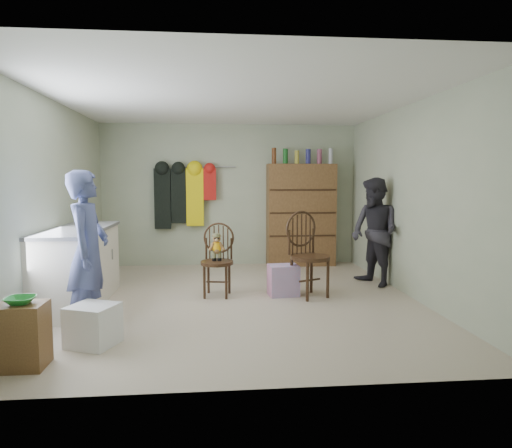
{
  "coord_description": "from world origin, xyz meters",
  "views": [
    {
      "loc": [
        -0.3,
        -5.68,
        1.52
      ],
      "look_at": [
        0.25,
        0.2,
        0.95
      ],
      "focal_mm": 32.0,
      "sensor_mm": 36.0,
      "label": 1
    }
  ],
  "objects": [
    {
      "name": "chair_far",
      "position": [
        0.91,
        0.13,
        0.6
      ],
      "size": [
        0.66,
        0.66,
        1.12
      ],
      "rotation": [
        0.0,
        0.0,
        0.45
      ],
      "color": "#3A2414",
      "rests_on": "ground"
    },
    {
      "name": "person_right",
      "position": [
        2.0,
        0.63,
        0.78
      ],
      "size": [
        0.81,
        0.91,
        1.56
      ],
      "primitive_type": "imported",
      "rotation": [
        0.0,
        0.0,
        -1.23
      ],
      "color": "#2D2B33",
      "rests_on": "ground"
    },
    {
      "name": "room_walls",
      "position": [
        0.0,
        0.53,
        1.58
      ],
      "size": [
        5.0,
        5.0,
        5.0
      ],
      "color": "#B1B89A",
      "rests_on": "ground"
    },
    {
      "name": "person_left",
      "position": [
        -1.55,
        -1.03,
        0.81
      ],
      "size": [
        0.42,
        0.61,
        1.62
      ],
      "primitive_type": "imported",
      "rotation": [
        0.0,
        0.0,
        1.51
      ],
      "color": "#4B548A",
      "rests_on": "ground"
    },
    {
      "name": "ground_plane",
      "position": [
        0.0,
        0.0,
        0.0
      ],
      "size": [
        5.0,
        5.0,
        0.0
      ],
      "primitive_type": "plane",
      "color": "beige",
      "rests_on": "ground"
    },
    {
      "name": "chair_front",
      "position": [
        -0.25,
        0.27,
        0.54
      ],
      "size": [
        0.49,
        0.49,
        0.96
      ],
      "rotation": [
        0.0,
        0.0,
        -0.17
      ],
      "color": "#3A2414",
      "rests_on": "ground"
    },
    {
      "name": "coat_rack",
      "position": [
        -0.83,
        2.38,
        1.25
      ],
      "size": [
        1.42,
        0.12,
        1.09
      ],
      "color": "#99999E",
      "rests_on": "ground"
    },
    {
      "name": "plastic_tub",
      "position": [
        -1.42,
        -1.47,
        0.19
      ],
      "size": [
        0.51,
        0.5,
        0.38
      ],
      "primitive_type": "cube",
      "rotation": [
        0.0,
        0.0,
        -0.39
      ],
      "color": "white",
      "rests_on": "ground"
    },
    {
      "name": "counter",
      "position": [
        -1.95,
        0.0,
        0.47
      ],
      "size": [
        0.64,
        1.86,
        0.94
      ],
      "color": "silver",
      "rests_on": "ground"
    },
    {
      "name": "dresser",
      "position": [
        1.25,
        2.3,
        0.91
      ],
      "size": [
        1.2,
        0.39,
        2.07
      ],
      "color": "brown",
      "rests_on": "ground"
    },
    {
      "name": "bowl",
      "position": [
        -1.85,
        -1.93,
        0.56
      ],
      "size": [
        0.23,
        0.23,
        0.06
      ],
      "primitive_type": "imported",
      "color": "green",
      "rests_on": "stool"
    },
    {
      "name": "striped_bag",
      "position": [
        0.61,
        0.18,
        0.2
      ],
      "size": [
        0.41,
        0.33,
        0.4
      ],
      "primitive_type": "cube",
      "rotation": [
        0.0,
        0.0,
        0.09
      ],
      "color": "pink",
      "rests_on": "ground"
    },
    {
      "name": "stool",
      "position": [
        -1.85,
        -1.93,
        0.26
      ],
      "size": [
        0.37,
        0.32,
        0.53
      ],
      "primitive_type": "cube",
      "color": "brown",
      "rests_on": "ground"
    }
  ]
}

